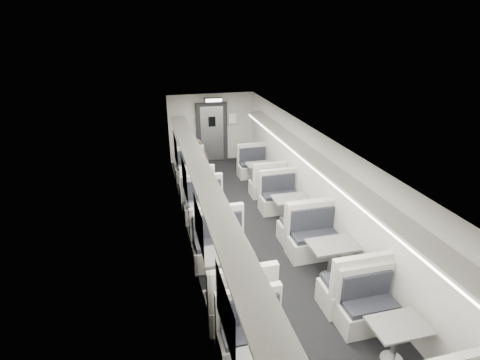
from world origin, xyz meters
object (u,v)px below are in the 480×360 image
booth_left_b (209,220)px  passenger (198,167)px  booth_left_a (194,177)px  booth_right_d (395,342)px  booth_right_b (290,211)px  booth_right_a (260,174)px  booth_right_c (331,261)px  exit_sign (214,100)px  booth_left_c (228,270)px  vestibule_door (212,133)px

booth_left_b → passenger: (0.09, 2.34, 0.45)m
booth_left_a → booth_right_d: 7.27m
booth_right_b → booth_right_a: bearing=90.0°
booth_left_a → booth_right_a: (2.00, -0.27, 0.01)m
booth_right_c → booth_right_d: booth_right_c is taller
booth_left_a → booth_left_b: bearing=-90.0°
passenger → exit_sign: exit_sign is taller
booth_left_a → booth_left_b: booth_left_b is taller
booth_left_c → booth_right_c: booth_left_c is taller
exit_sign → booth_left_a: bearing=-119.0°
vestibule_door → booth_left_b: bearing=-101.2°
booth_left_a → booth_right_d: booth_right_d is taller
booth_left_c → passenger: 4.39m
booth_left_b → booth_right_c: booth_right_c is taller
booth_right_a → booth_right_b: bearing=-90.0°
vestibule_door → exit_sign: size_ratio=3.39×
booth_right_a → booth_right_b: (0.00, -2.50, 0.01)m
booth_left_a → booth_right_c: bearing=-68.0°
booth_left_c → vestibule_door: 7.18m
booth_right_a → booth_left_c: bearing=-113.9°
booth_left_b → exit_sign: exit_sign is taller
vestibule_door → passenger: bearing=-108.5°
booth_right_b → booth_right_d: booth_right_b is taller
booth_left_c → booth_right_d: bearing=-47.7°
booth_right_c → booth_right_d: bearing=-90.0°
booth_left_b → vestibule_door: vestibule_door is taller
booth_right_a → booth_left_a: bearing=172.4°
booth_left_b → booth_right_a: bearing=51.3°
exit_sign → booth_left_b: bearing=-102.4°
booth_left_b → booth_right_b: 2.00m
booth_left_a → booth_left_b: 2.76m
booth_right_c → vestibule_door: 7.34m
booth_right_b → vestibule_door: vestibule_door is taller
booth_right_b → booth_right_d: 4.21m
booth_left_c → booth_right_a: booth_left_c is taller
vestibule_door → exit_sign: bearing=-90.0°
booth_left_b → booth_left_c: 2.03m
passenger → exit_sign: size_ratio=2.66×
booth_left_c → booth_right_c: bearing=-4.7°
booth_left_a → booth_right_c: (2.00, -4.95, 0.04)m
booth_right_c → passenger: size_ratio=1.34×
booth_right_a → exit_sign: bearing=115.8°
exit_sign → booth_left_c: bearing=-98.6°
passenger → exit_sign: (0.91, 2.22, 1.46)m
booth_right_a → exit_sign: size_ratio=3.20×
passenger → booth_right_d: bearing=-65.3°
booth_left_b → passenger: bearing=87.7°
exit_sign → booth_right_a: bearing=-64.2°
vestibule_door → booth_right_c: bearing=-82.1°
booth_right_b → booth_right_c: bearing=-90.0°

